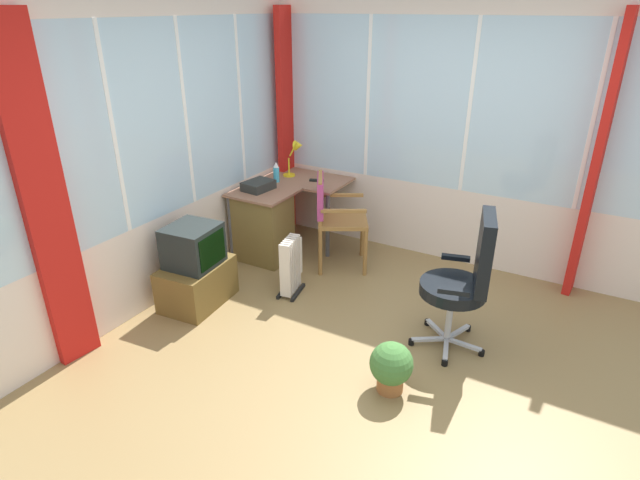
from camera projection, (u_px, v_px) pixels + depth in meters
name	position (u px, v px, depth m)	size (l,w,h in m)	color
ground	(377.00, 363.00, 3.88)	(4.85, 5.13, 0.06)	olive
north_window_panel	(154.00, 159.00, 4.27)	(3.85, 0.07, 2.54)	beige
east_window_panel	(467.00, 140.00, 4.88)	(0.07, 4.13, 2.54)	beige
curtain_north_left	(46.00, 205.00, 3.42)	(0.30, 0.07, 2.44)	red
curtain_corner	(287.00, 126.00, 5.68)	(0.30, 0.07, 2.44)	red
curtain_east_far	(597.00, 163.00, 4.33)	(0.30, 0.07, 2.44)	red
desk	(266.00, 222.00, 5.30)	(1.16, 0.91, 0.73)	#94644C
desk_lamp	(296.00, 152.00, 5.56)	(0.22, 0.19, 0.39)	yellow
tv_remote	(317.00, 180.00, 5.45)	(0.04, 0.15, 0.02)	black
spray_bottle	(276.00, 172.00, 5.40)	(0.06, 0.06, 0.22)	#45B7DC
paper_tray	(258.00, 185.00, 5.19)	(0.30, 0.23, 0.09)	#282B28
wooden_armchair	(330.00, 209.00, 5.03)	(0.65, 0.66, 0.95)	olive
office_chair	(467.00, 275.00, 3.77)	(0.63, 0.56, 1.11)	#B7B7BF
tv_on_stand	(196.00, 270.00, 4.48)	(0.68, 0.49, 0.74)	brown
space_heater	(291.00, 265.00, 4.68)	(0.37, 0.23, 0.54)	silver
potted_plant	(391.00, 366.00, 3.49)	(0.30, 0.30, 0.37)	#9F5F32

